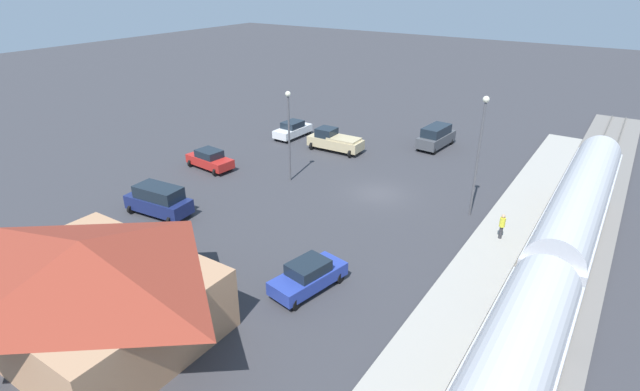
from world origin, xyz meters
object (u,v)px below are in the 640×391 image
at_px(pedestrian_on_platform, 502,225).
at_px(sedan_red, 210,159).
at_px(light_pole_near_platform, 480,144).
at_px(sedan_blue, 308,276).
at_px(light_pole_lot_center, 289,126).
at_px(sedan_white, 293,129).
at_px(pickup_tan, 334,141).
at_px(suv_charcoal, 436,136).
at_px(station_building, 89,286).
at_px(suv_navy, 159,200).

bearing_deg(pedestrian_on_platform, sedan_red, 2.31).
bearing_deg(sedan_red, light_pole_near_platform, -170.32).
xyz_separation_m(sedan_blue, light_pole_near_platform, (-4.57, -13.85, 4.49)).
height_order(sedan_blue, light_pole_lot_center, light_pole_lot_center).
relative_size(sedan_white, pickup_tan, 0.84).
height_order(suv_charcoal, light_pole_near_platform, light_pole_near_platform).
bearing_deg(pedestrian_on_platform, sedan_white, -22.93).
bearing_deg(sedan_red, light_pole_lot_center, -166.47).
bearing_deg(light_pole_lot_center, station_building, 99.65).
xyz_separation_m(sedan_white, light_pole_near_platform, (-21.33, 7.45, 4.49)).
relative_size(pickup_tan, light_pole_near_platform, 0.63).
xyz_separation_m(station_building, sedan_red, (10.96, -18.54, -1.75)).
xyz_separation_m(suv_navy, pickup_tan, (-3.21, -18.61, -0.12)).
bearing_deg(pickup_tan, suv_charcoal, -141.19).
height_order(sedan_red, light_pole_near_platform, light_pole_near_platform).
bearing_deg(station_building, light_pole_near_platform, -116.65).
distance_m(sedan_blue, sedan_white, 27.10).
xyz_separation_m(pedestrian_on_platform, sedan_white, (24.17, -10.23, -0.40)).
relative_size(pedestrian_on_platform, light_pole_near_platform, 0.20).
bearing_deg(station_building, pedestrian_on_platform, -125.69).
xyz_separation_m(pickup_tan, light_pole_near_platform, (-15.48, 6.35, 4.34)).
relative_size(sedan_red, sedan_white, 1.02).
xyz_separation_m(suv_charcoal, light_pole_near_platform, (-7.59, 12.69, 4.22)).
distance_m(sedan_white, light_pole_near_platform, 23.04).
distance_m(pedestrian_on_platform, suv_charcoal, 18.65).
relative_size(sedan_white, light_pole_near_platform, 0.53).
xyz_separation_m(station_building, pickup_tan, (4.28, -28.67, -1.60)).
xyz_separation_m(station_building, suv_navy, (7.49, -10.06, -1.47)).
relative_size(suv_navy, pickup_tan, 0.93).
height_order(pedestrian_on_platform, pickup_tan, pickup_tan).
xyz_separation_m(station_building, sedan_blue, (-6.63, -8.47, -1.75)).
distance_m(sedan_white, light_pole_lot_center, 12.18).
bearing_deg(suv_navy, sedan_white, -82.36).
bearing_deg(suv_charcoal, sedan_red, 48.50).
bearing_deg(pickup_tan, suv_navy, 80.22).
relative_size(pedestrian_on_platform, sedan_red, 0.37).
bearing_deg(station_building, light_pole_lot_center, -80.35).
bearing_deg(light_pole_near_platform, pedestrian_on_platform, 135.70).
height_order(station_building, pickup_tan, station_building).
bearing_deg(sedan_white, sedan_red, 85.76).
xyz_separation_m(pedestrian_on_platform, sedan_red, (25.00, 1.01, -0.40)).
bearing_deg(sedan_blue, pedestrian_on_platform, -123.80).
distance_m(pedestrian_on_platform, sedan_white, 26.25).
bearing_deg(suv_navy, sedan_blue, 173.58).
xyz_separation_m(sedan_white, light_pole_lot_center, (-6.67, 9.43, 3.87)).
bearing_deg(pickup_tan, sedan_white, -10.70).
xyz_separation_m(sedan_blue, light_pole_lot_center, (10.09, -11.87, 3.87)).
bearing_deg(pickup_tan, pedestrian_on_platform, 153.53).
xyz_separation_m(suv_charcoal, pickup_tan, (7.88, 6.34, -0.12)).
height_order(suv_charcoal, pickup_tan, suv_charcoal).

